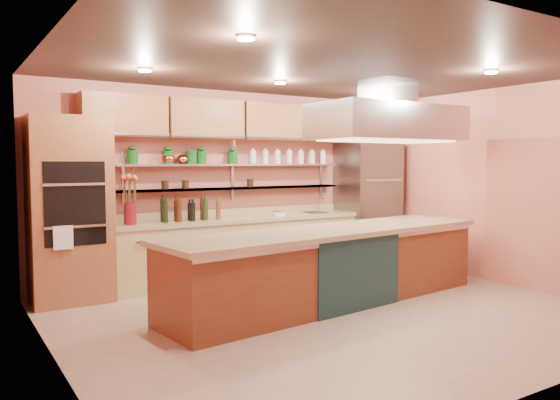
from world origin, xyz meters
TOP-DOWN VIEW (x-y plane):
  - floor at (0.00, 0.00)m, footprint 6.00×5.00m
  - ceiling at (0.00, 0.00)m, footprint 6.00×5.00m
  - wall_back at (0.00, 2.50)m, footprint 6.00×0.04m
  - wall_front at (0.00, -2.50)m, footprint 6.00×0.04m
  - wall_left at (-3.00, 0.00)m, footprint 0.04×5.00m
  - wall_right at (3.00, 0.00)m, footprint 0.04×5.00m
  - oven_stack at (-2.45, 2.18)m, footprint 0.95×0.64m
  - refrigerator at (2.35, 2.14)m, footprint 0.95×0.72m
  - back_counter at (-0.05, 2.20)m, footprint 3.84×0.64m
  - wall_shelf_lower at (-0.05, 2.37)m, footprint 3.60×0.26m
  - wall_shelf_upper at (-0.05, 2.37)m, footprint 3.60×0.26m
  - upper_cabinets at (0.00, 2.32)m, footprint 4.60×0.36m
  - range_hood at (1.16, 0.43)m, footprint 2.00×1.00m
  - ceiling_downlights at (0.00, 0.20)m, footprint 4.00×2.80m
  - island at (0.26, 0.43)m, footprint 4.50×1.43m
  - flower_vase at (-1.71, 2.15)m, footprint 0.19×0.19m
  - oil_bottle_cluster at (-0.86, 2.15)m, footprint 0.93×0.53m
  - kitchen_scale at (0.56, 2.15)m, footprint 0.21×0.18m
  - bar_faucet at (1.39, 2.25)m, footprint 0.04×0.04m
  - copper_kettle at (-0.89, 2.37)m, footprint 0.19×0.19m
  - green_canister at (-0.75, 2.37)m, footprint 0.18×0.18m

SIDE VIEW (x-z plane):
  - floor at x=0.00m, z-range -0.02..0.00m
  - island at x=0.26m, z-range 0.00..0.92m
  - back_counter at x=-0.05m, z-range 0.00..0.93m
  - kitchen_scale at x=0.56m, z-range 0.93..1.03m
  - bar_faucet at x=1.39m, z-range 0.93..1.16m
  - refrigerator at x=2.35m, z-range 0.00..2.10m
  - flower_vase at x=-1.71m, z-range 0.93..1.22m
  - oil_bottle_cluster at x=-0.86m, z-range 0.93..1.22m
  - oven_stack at x=-2.45m, z-range 0.00..2.30m
  - wall_shelf_lower at x=-0.05m, z-range 1.34..1.36m
  - wall_back at x=0.00m, z-range 0.00..2.80m
  - wall_front at x=0.00m, z-range 0.00..2.80m
  - wall_left at x=-3.00m, z-range 0.00..2.80m
  - wall_right at x=3.00m, z-range 0.00..2.80m
  - wall_shelf_upper at x=-0.05m, z-range 1.69..1.71m
  - copper_kettle at x=-0.89m, z-range 1.71..1.85m
  - green_canister at x=-0.75m, z-range 1.71..1.90m
  - range_hood at x=1.16m, z-range 2.02..2.48m
  - upper_cabinets at x=0.00m, z-range 2.08..2.62m
  - ceiling_downlights at x=0.00m, z-range 2.76..2.78m
  - ceiling at x=0.00m, z-range 2.79..2.81m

